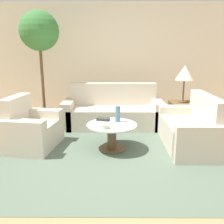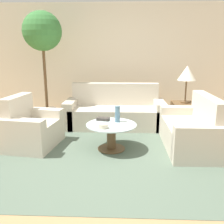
{
  "view_description": "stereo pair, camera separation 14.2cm",
  "coord_description": "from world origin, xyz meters",
  "px_view_note": "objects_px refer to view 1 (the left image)",
  "views": [
    {
      "loc": [
        -0.02,
        -3.01,
        1.55
      ],
      "look_at": [
        -0.04,
        0.95,
        0.55
      ],
      "focal_mm": 40.0,
      "sensor_mm": 36.0,
      "label": 1
    },
    {
      "loc": [
        0.13,
        -3.01,
        1.55
      ],
      "look_at": [
        -0.04,
        0.95,
        0.55
      ],
      "focal_mm": 40.0,
      "sensor_mm": 36.0,
      "label": 2
    }
  ],
  "objects_px": {
    "loveseat": "(192,130)",
    "potted_plant": "(40,40)",
    "coffee_table": "(112,133)",
    "book_stack": "(103,119)",
    "bowl": "(104,126)",
    "sofa_main": "(113,113)",
    "vase": "(118,114)",
    "table_lamp": "(185,74)",
    "armchair": "(30,131)"
  },
  "relations": [
    {
      "from": "potted_plant",
      "to": "vase",
      "type": "xyz_separation_m",
      "value": [
        1.55,
        -1.34,
        -1.18
      ]
    },
    {
      "from": "loveseat",
      "to": "coffee_table",
      "type": "distance_m",
      "value": 1.3
    },
    {
      "from": "vase",
      "to": "bowl",
      "type": "bearing_deg",
      "value": -120.77
    },
    {
      "from": "vase",
      "to": "bowl",
      "type": "height_order",
      "value": "vase"
    },
    {
      "from": "sofa_main",
      "to": "loveseat",
      "type": "height_order",
      "value": "sofa_main"
    },
    {
      "from": "coffee_table",
      "to": "book_stack",
      "type": "distance_m",
      "value": 0.31
    },
    {
      "from": "armchair",
      "to": "coffee_table",
      "type": "bearing_deg",
      "value": -86.19
    },
    {
      "from": "coffee_table",
      "to": "vase",
      "type": "xyz_separation_m",
      "value": [
        0.09,
        0.13,
        0.28
      ]
    },
    {
      "from": "loveseat",
      "to": "vase",
      "type": "distance_m",
      "value": 1.24
    },
    {
      "from": "bowl",
      "to": "sofa_main",
      "type": "bearing_deg",
      "value": 85.0
    },
    {
      "from": "armchair",
      "to": "vase",
      "type": "distance_m",
      "value": 1.44
    },
    {
      "from": "armchair",
      "to": "loveseat",
      "type": "xyz_separation_m",
      "value": [
        2.62,
        0.02,
        0.0
      ]
    },
    {
      "from": "armchair",
      "to": "table_lamp",
      "type": "height_order",
      "value": "table_lamp"
    },
    {
      "from": "loveseat",
      "to": "coffee_table",
      "type": "height_order",
      "value": "loveseat"
    },
    {
      "from": "sofa_main",
      "to": "coffee_table",
      "type": "height_order",
      "value": "sofa_main"
    },
    {
      "from": "vase",
      "to": "bowl",
      "type": "distance_m",
      "value": 0.41
    },
    {
      "from": "potted_plant",
      "to": "bowl",
      "type": "relative_size",
      "value": 15.92
    },
    {
      "from": "bowl",
      "to": "book_stack",
      "type": "height_order",
      "value": "bowl"
    },
    {
      "from": "table_lamp",
      "to": "vase",
      "type": "xyz_separation_m",
      "value": [
        -1.3,
        -0.96,
        -0.55
      ]
    },
    {
      "from": "table_lamp",
      "to": "bowl",
      "type": "relative_size",
      "value": 4.96
    },
    {
      "from": "coffee_table",
      "to": "book_stack",
      "type": "bearing_deg",
      "value": 123.77
    },
    {
      "from": "armchair",
      "to": "potted_plant",
      "type": "height_order",
      "value": "potted_plant"
    },
    {
      "from": "sofa_main",
      "to": "book_stack",
      "type": "height_order",
      "value": "sofa_main"
    },
    {
      "from": "coffee_table",
      "to": "vase",
      "type": "relative_size",
      "value": 3.04
    },
    {
      "from": "armchair",
      "to": "book_stack",
      "type": "relative_size",
      "value": 4.49
    },
    {
      "from": "armchair",
      "to": "bowl",
      "type": "distance_m",
      "value": 1.26
    },
    {
      "from": "coffee_table",
      "to": "sofa_main",
      "type": "bearing_deg",
      "value": 89.22
    },
    {
      "from": "table_lamp",
      "to": "book_stack",
      "type": "distance_m",
      "value": 1.89
    },
    {
      "from": "loveseat",
      "to": "potted_plant",
      "type": "bearing_deg",
      "value": -116.3
    },
    {
      "from": "loveseat",
      "to": "potted_plant",
      "type": "relative_size",
      "value": 0.6
    },
    {
      "from": "potted_plant",
      "to": "vase",
      "type": "relative_size",
      "value": 8.87
    },
    {
      "from": "bowl",
      "to": "book_stack",
      "type": "bearing_deg",
      "value": 94.54
    },
    {
      "from": "table_lamp",
      "to": "book_stack",
      "type": "height_order",
      "value": "table_lamp"
    },
    {
      "from": "sofa_main",
      "to": "potted_plant",
      "type": "xyz_separation_m",
      "value": [
        -1.48,
        0.22,
        1.44
      ]
    },
    {
      "from": "loveseat",
      "to": "book_stack",
      "type": "distance_m",
      "value": 1.46
    },
    {
      "from": "coffee_table",
      "to": "loveseat",
      "type": "bearing_deg",
      "value": 4.99
    },
    {
      "from": "loveseat",
      "to": "bowl",
      "type": "distance_m",
      "value": 1.46
    },
    {
      "from": "sofa_main",
      "to": "table_lamp",
      "type": "xyz_separation_m",
      "value": [
        1.37,
        -0.16,
        0.82
      ]
    },
    {
      "from": "vase",
      "to": "potted_plant",
      "type": "bearing_deg",
      "value": 139.14
    },
    {
      "from": "armchair",
      "to": "vase",
      "type": "relative_size",
      "value": 3.83
    },
    {
      "from": "coffee_table",
      "to": "armchair",
      "type": "bearing_deg",
      "value": 175.76
    },
    {
      "from": "sofa_main",
      "to": "table_lamp",
      "type": "height_order",
      "value": "table_lamp"
    },
    {
      "from": "sofa_main",
      "to": "armchair",
      "type": "height_order",
      "value": "sofa_main"
    },
    {
      "from": "armchair",
      "to": "potted_plant",
      "type": "xyz_separation_m",
      "value": [
        -0.13,
        1.38,
        1.45
      ]
    },
    {
      "from": "table_lamp",
      "to": "potted_plant",
      "type": "distance_m",
      "value": 2.94
    },
    {
      "from": "loveseat",
      "to": "potted_plant",
      "type": "distance_m",
      "value": 3.4
    },
    {
      "from": "coffee_table",
      "to": "table_lamp",
      "type": "bearing_deg",
      "value": 38.33
    },
    {
      "from": "potted_plant",
      "to": "armchair",
      "type": "bearing_deg",
      "value": -84.47
    },
    {
      "from": "sofa_main",
      "to": "armchair",
      "type": "relative_size",
      "value": 2.01
    },
    {
      "from": "coffee_table",
      "to": "vase",
      "type": "distance_m",
      "value": 0.32
    }
  ]
}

